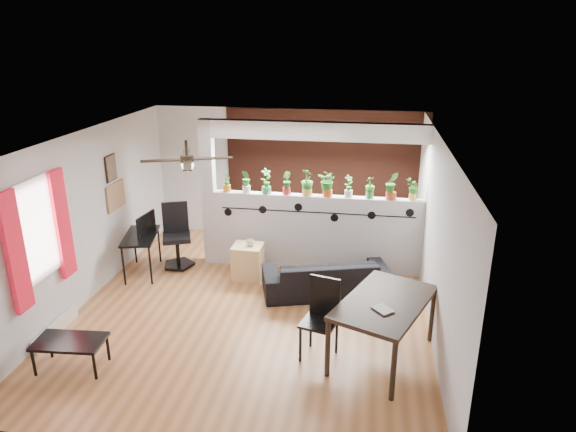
{
  "coord_description": "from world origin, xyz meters",
  "views": [
    {
      "loc": [
        1.62,
        -6.79,
        3.94
      ],
      "look_at": [
        0.44,
        0.6,
        1.28
      ],
      "focal_mm": 32.0,
      "sensor_mm": 36.0,
      "label": 1
    }
  ],
  "objects_px": {
    "office_chair": "(177,240)",
    "cup": "(250,243)",
    "potted_plant_5": "(328,182)",
    "potted_plant_6": "(349,186)",
    "potted_plant_0": "(227,180)",
    "potted_plant_9": "(413,189)",
    "computer_desk": "(141,239)",
    "sofa": "(326,276)",
    "ceiling_fan": "(187,161)",
    "coffee_table": "(70,343)",
    "potted_plant_2": "(266,180)",
    "potted_plant_4": "(307,182)",
    "potted_plant_7": "(370,187)",
    "cube_shelf": "(248,262)",
    "potted_plant_1": "(246,181)",
    "potted_plant_3": "(287,182)",
    "potted_plant_8": "(392,185)",
    "folding_chair": "(322,311)",
    "dining_table": "(384,307)"
  },
  "relations": [
    {
      "from": "ceiling_fan",
      "to": "potted_plant_2",
      "type": "height_order",
      "value": "ceiling_fan"
    },
    {
      "from": "potted_plant_5",
      "to": "potted_plant_9",
      "type": "xyz_separation_m",
      "value": [
        1.4,
        0.0,
        -0.05
      ]
    },
    {
      "from": "computer_desk",
      "to": "folding_chair",
      "type": "height_order",
      "value": "folding_chair"
    },
    {
      "from": "cube_shelf",
      "to": "folding_chair",
      "type": "bearing_deg",
      "value": -53.42
    },
    {
      "from": "potted_plant_2",
      "to": "sofa",
      "type": "distance_m",
      "value": 1.94
    },
    {
      "from": "ceiling_fan",
      "to": "coffee_table",
      "type": "distance_m",
      "value": 2.74
    },
    {
      "from": "potted_plant_9",
      "to": "computer_desk",
      "type": "distance_m",
      "value": 4.67
    },
    {
      "from": "potted_plant_1",
      "to": "cup",
      "type": "height_order",
      "value": "potted_plant_1"
    },
    {
      "from": "potted_plant_0",
      "to": "sofa",
      "type": "height_order",
      "value": "potted_plant_0"
    },
    {
      "from": "potted_plant_2",
      "to": "folding_chair",
      "type": "relative_size",
      "value": 0.42
    },
    {
      "from": "potted_plant_2",
      "to": "potted_plant_8",
      "type": "bearing_deg",
      "value": 0.0
    },
    {
      "from": "potted_plant_4",
      "to": "potted_plant_7",
      "type": "bearing_deg",
      "value": -0.0
    },
    {
      "from": "potted_plant_1",
      "to": "potted_plant_3",
      "type": "xyz_separation_m",
      "value": [
        0.7,
        -0.0,
        -0.0
      ]
    },
    {
      "from": "potted_plant_5",
      "to": "potted_plant_6",
      "type": "relative_size",
      "value": 1.19
    },
    {
      "from": "potted_plant_6",
      "to": "dining_table",
      "type": "relative_size",
      "value": 0.22
    },
    {
      "from": "potted_plant_6",
      "to": "computer_desk",
      "type": "bearing_deg",
      "value": -169.05
    },
    {
      "from": "potted_plant_5",
      "to": "potted_plant_8",
      "type": "height_order",
      "value": "potted_plant_8"
    },
    {
      "from": "potted_plant_6",
      "to": "computer_desk",
      "type": "xyz_separation_m",
      "value": [
        -3.47,
        -0.67,
        -0.91
      ]
    },
    {
      "from": "office_chair",
      "to": "cup",
      "type": "bearing_deg",
      "value": -12.16
    },
    {
      "from": "folding_chair",
      "to": "potted_plant_5",
      "type": "bearing_deg",
      "value": 93.78
    },
    {
      "from": "potted_plant_3",
      "to": "potted_plant_8",
      "type": "xyz_separation_m",
      "value": [
        1.76,
        0.0,
        0.04
      ]
    },
    {
      "from": "potted_plant_9",
      "to": "folding_chair",
      "type": "height_order",
      "value": "potted_plant_9"
    },
    {
      "from": "potted_plant_9",
      "to": "sofa",
      "type": "xyz_separation_m",
      "value": [
        -1.32,
        -0.88,
        -1.26
      ]
    },
    {
      "from": "potted_plant_0",
      "to": "cup",
      "type": "relative_size",
      "value": 2.91
    },
    {
      "from": "sofa",
      "to": "office_chair",
      "type": "relative_size",
      "value": 1.69
    },
    {
      "from": "potted_plant_1",
      "to": "computer_desk",
      "type": "height_order",
      "value": "potted_plant_1"
    },
    {
      "from": "potted_plant_6",
      "to": "potted_plant_3",
      "type": "bearing_deg",
      "value": 180.0
    },
    {
      "from": "sofa",
      "to": "cup",
      "type": "distance_m",
      "value": 1.39
    },
    {
      "from": "potted_plant_0",
      "to": "potted_plant_3",
      "type": "bearing_deg",
      "value": 0.0
    },
    {
      "from": "cube_shelf",
      "to": "potted_plant_5",
      "type": "bearing_deg",
      "value": 25.16
    },
    {
      "from": "potted_plant_6",
      "to": "cube_shelf",
      "type": "relative_size",
      "value": 0.64
    },
    {
      "from": "potted_plant_6",
      "to": "potted_plant_2",
      "type": "bearing_deg",
      "value": 180.0
    },
    {
      "from": "potted_plant_7",
      "to": "potted_plant_5",
      "type": "bearing_deg",
      "value": 180.0
    },
    {
      "from": "folding_chair",
      "to": "potted_plant_1",
      "type": "bearing_deg",
      "value": 121.52
    },
    {
      "from": "potted_plant_6",
      "to": "potted_plant_8",
      "type": "bearing_deg",
      "value": 0.0
    },
    {
      "from": "potted_plant_5",
      "to": "computer_desk",
      "type": "height_order",
      "value": "potted_plant_5"
    },
    {
      "from": "potted_plant_6",
      "to": "sofa",
      "type": "distance_m",
      "value": 1.57
    },
    {
      "from": "potted_plant_7",
      "to": "cube_shelf",
      "type": "bearing_deg",
      "value": -163.6
    },
    {
      "from": "cube_shelf",
      "to": "potted_plant_1",
      "type": "bearing_deg",
      "value": 103.51
    },
    {
      "from": "coffee_table",
      "to": "potted_plant_0",
      "type": "bearing_deg",
      "value": 71.74
    },
    {
      "from": "cube_shelf",
      "to": "coffee_table",
      "type": "distance_m",
      "value": 3.21
    },
    {
      "from": "potted_plant_0",
      "to": "potted_plant_9",
      "type": "distance_m",
      "value": 3.16
    },
    {
      "from": "potted_plant_9",
      "to": "coffee_table",
      "type": "distance_m",
      "value": 5.57
    },
    {
      "from": "potted_plant_1",
      "to": "dining_table",
      "type": "bearing_deg",
      "value": -47.15
    },
    {
      "from": "potted_plant_3",
      "to": "potted_plant_7",
      "type": "xyz_separation_m",
      "value": [
        1.4,
        0.0,
        -0.01
      ]
    },
    {
      "from": "potted_plant_4",
      "to": "potted_plant_5",
      "type": "relative_size",
      "value": 1.01
    },
    {
      "from": "dining_table",
      "to": "potted_plant_4",
      "type": "bearing_deg",
      "value": 117.1
    },
    {
      "from": "cup",
      "to": "coffee_table",
      "type": "distance_m",
      "value": 3.25
    },
    {
      "from": "potted_plant_3",
      "to": "office_chair",
      "type": "height_order",
      "value": "potted_plant_3"
    },
    {
      "from": "potted_plant_5",
      "to": "office_chair",
      "type": "relative_size",
      "value": 0.4
    }
  ]
}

